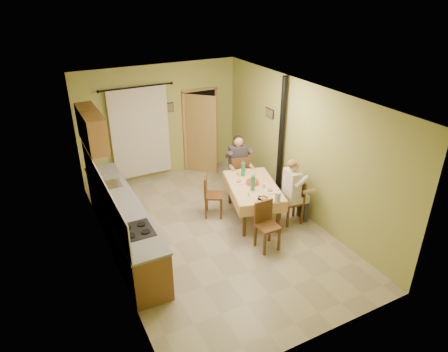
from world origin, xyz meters
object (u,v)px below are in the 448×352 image
chair_far (238,182)px  stove_flue (280,157)px  man_right (293,184)px  chair_right (292,209)px  chair_left (213,203)px  man_far (238,159)px  dining_table (253,201)px  chair_near (267,235)px

chair_far → stove_flue: 1.18m
man_right → stove_flue: stove_flue is taller
chair_far → chair_right: 1.61m
chair_left → man_far: (0.94, 0.61, 0.59)m
chair_far → chair_left: (-0.94, -0.59, -0.00)m
dining_table → chair_right: bearing=-25.2°
chair_left → man_far: man_far is taller
chair_near → stove_flue: bearing=-131.0°
chair_far → man_far: (0.00, 0.01, 0.59)m
chair_far → chair_right: (0.39, -1.57, -0.00)m
chair_near → stove_flue: stove_flue is taller
chair_near → chair_right: chair_right is taller
chair_near → chair_far: bearing=-105.7°
chair_far → chair_left: bearing=-136.0°
dining_table → chair_right: size_ratio=1.88×
chair_near → chair_right: bearing=-151.7°
chair_near → chair_left: bearing=-76.4°
stove_flue → chair_near: bearing=-130.2°
chair_far → stove_flue: bearing=-27.6°
dining_table → chair_right: 0.82m
man_far → chair_far: bearing=-90.0°
chair_right → man_far: 1.73m
chair_far → chair_left: chair_far is taller
dining_table → chair_near: bearing=-91.4°
chair_right → stove_flue: stove_flue is taller
chair_far → stove_flue: stove_flue is taller
dining_table → stove_flue: bearing=40.7°
chair_near → man_far: bearing=-105.6°
stove_flue → man_right: bearing=-109.2°
dining_table → chair_near: size_ratio=1.90×
chair_near → man_right: man_right is taller
chair_near → chair_right: 1.08m
chair_left → man_right: bearing=82.7°
man_far → man_right: bearing=-65.0°
dining_table → man_far: (0.24, 1.04, 0.50)m
chair_near → man_right: (0.93, 0.52, 0.59)m
chair_far → chair_right: bearing=-64.3°
man_far → chair_right: bearing=-64.5°
chair_near → man_right: size_ratio=0.67×
chair_right → man_far: (-0.38, 1.58, 0.59)m
chair_far → stove_flue: (0.71, -0.59, 0.73)m
dining_table → chair_near: chair_near is taller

